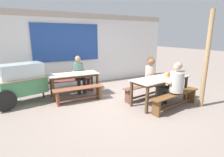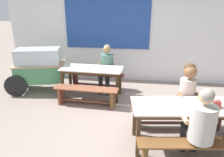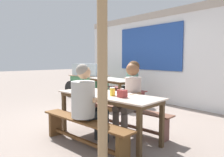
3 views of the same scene
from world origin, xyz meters
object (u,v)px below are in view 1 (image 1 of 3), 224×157
bench_near_back (146,89)px  food_cart (22,80)px  dining_table_near (161,80)px  bench_far_back (71,84)px  person_near_front (174,83)px  person_center_facing (79,72)px  person_right_near_table (152,75)px  bench_near_front (175,98)px  bench_far_front (79,92)px  condiment_jar (166,75)px  tissue_box (171,75)px  wooden_support_post (206,61)px  dining_table_far (74,76)px

bench_near_back → food_cart: food_cart is taller
dining_table_near → food_cart: bearing=151.6°
bench_far_back → person_near_front: person_near_front is taller
person_near_front → person_center_facing: 3.12m
bench_far_back → person_right_near_table: person_right_near_table is taller
food_cart → person_center_facing: (1.76, 0.27, 0.02)m
bench_near_front → person_near_front: bearing=103.0°
bench_far_back → person_near_front: size_ratio=1.21×
dining_table_near → person_center_facing: (-1.70, 2.14, 0.02)m
dining_table_near → person_near_front: person_near_front is taller
person_center_facing → person_right_near_table: size_ratio=0.96×
bench_far_back → person_center_facing: 0.50m
bench_far_back → person_right_near_table: (2.04, -1.77, 0.45)m
bench_near_front → person_center_facing: (-1.77, 2.65, 0.40)m
bench_far_front → condiment_jar: condiment_jar is taller
bench_far_back → person_near_front: 3.38m
person_center_facing → tissue_box: person_center_facing is taller
bench_far_back → bench_near_back: bearing=-42.0°
bench_far_back → wooden_support_post: size_ratio=0.59×
dining_table_far → person_near_front: 2.97m
bench_near_front → condiment_jar: condiment_jar is taller
person_right_near_table → bench_far_front: bearing=160.4°
bench_far_back → tissue_box: (2.34, -2.24, 0.52)m
bench_near_front → food_cart: size_ratio=1.03×
dining_table_near → person_center_facing: person_center_facing is taller
dining_table_far → bench_near_front: 3.05m
food_cart → person_near_front: bearing=-33.4°
bench_near_front → person_center_facing: bearing=123.7°
dining_table_near → person_right_near_table: person_right_near_table is taller
bench_near_front → wooden_support_post: 1.26m
bench_near_front → condiment_jar: 0.71m
person_right_near_table → condiment_jar: 0.50m
bench_far_back → condiment_jar: (2.14, -2.26, 0.53)m
dining_table_far → bench_far_front: dining_table_far is taller
person_right_near_table → wooden_support_post: wooden_support_post is taller
person_center_facing → condiment_jar: 2.86m
bench_far_front → bench_near_front: size_ratio=0.83×
food_cart → wooden_support_post: size_ratio=0.69×
bench_near_front → person_near_front: size_ratio=1.43×
bench_far_back → bench_near_front: same height
person_near_front → person_center_facing: size_ratio=1.01×
dining_table_far → person_center_facing: bearing=55.3°
bench_far_back → food_cart: 1.57m
bench_far_front → tissue_box: bearing=-26.9°
food_cart → bench_far_front: bearing=-25.1°
dining_table_near → wooden_support_post: size_ratio=0.76×
bench_near_back → person_near_front: size_ratio=1.42×
dining_table_far → bench_far_back: dining_table_far is taller
bench_far_back → tissue_box: 3.28m
dining_table_far → dining_table_near: same height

